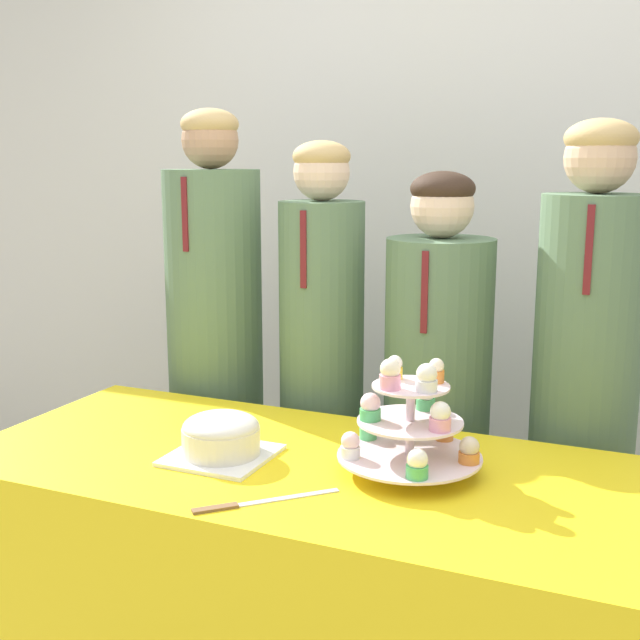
% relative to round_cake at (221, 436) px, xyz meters
% --- Properties ---
extents(wall_back, '(9.00, 0.06, 2.70)m').
position_rel_round_cake_xyz_m(wall_back, '(0.24, 1.39, 0.53)').
color(wall_back, silver).
rests_on(wall_back, ground_plane).
extents(table, '(1.73, 0.72, 0.77)m').
position_rel_round_cake_xyz_m(table, '(0.24, 0.05, -0.44)').
color(table, yellow).
rests_on(table, ground_plane).
extents(round_cake, '(0.23, 0.23, 0.11)m').
position_rel_round_cake_xyz_m(round_cake, '(0.00, 0.00, 0.00)').
color(round_cake, white).
rests_on(round_cake, table).
extents(cake_knife, '(0.24, 0.23, 0.01)m').
position_rel_round_cake_xyz_m(cake_knife, '(0.18, -0.22, -0.05)').
color(cake_knife, silver).
rests_on(cake_knife, table).
extents(cupcake_stand, '(0.33, 0.33, 0.27)m').
position_rel_round_cake_xyz_m(cupcake_stand, '(0.44, 0.08, 0.07)').
color(cupcake_stand, silver).
rests_on(cupcake_stand, table).
extents(student_0, '(0.31, 0.31, 1.62)m').
position_rel_round_cake_xyz_m(student_0, '(-0.38, 0.62, -0.05)').
color(student_0, '#567556').
rests_on(student_0, ground_plane).
extents(student_1, '(0.26, 0.26, 1.52)m').
position_rel_round_cake_xyz_m(student_1, '(-0.01, 0.62, -0.09)').
color(student_1, '#567556').
rests_on(student_1, ground_plane).
extents(student_2, '(0.31, 0.31, 1.43)m').
position_rel_round_cake_xyz_m(student_2, '(0.36, 0.62, -0.15)').
color(student_2, '#567556').
rests_on(student_2, ground_plane).
extents(student_3, '(0.28, 0.28, 1.56)m').
position_rel_round_cake_xyz_m(student_3, '(0.76, 0.62, -0.07)').
color(student_3, '#567556').
rests_on(student_3, ground_plane).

